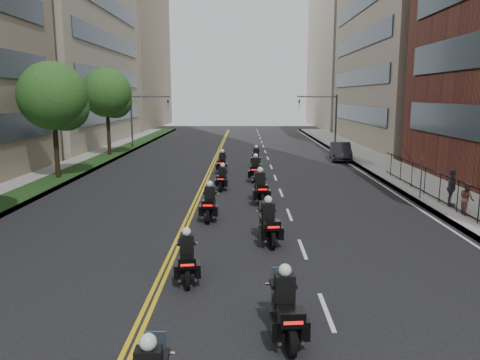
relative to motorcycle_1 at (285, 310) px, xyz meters
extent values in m
cube|color=gray|center=(9.99, 21.34, -0.61)|extent=(4.00, 90.00, 0.15)
cube|color=gray|center=(-14.01, 21.34, -0.61)|extent=(4.00, 90.00, 0.15)
cube|color=#133413|center=(-13.21, 21.34, -0.52)|extent=(2.00, 90.00, 0.04)
cube|color=gray|center=(19.49, 44.34, 14.31)|extent=(15.00, 28.00, 30.00)
cube|color=#333F4C|center=(11.94, 44.34, 2.81)|extent=(0.12, 24.08, 1.80)
cube|color=#333F4C|center=(11.94, 44.34, 6.81)|extent=(0.12, 24.08, 1.80)
cube|color=#333F4C|center=(11.94, 44.34, 10.81)|extent=(0.12, 24.08, 1.80)
cube|color=#333F4C|center=(11.94, 44.34, 14.81)|extent=(0.12, 24.08, 1.80)
cube|color=#B0A58E|center=(19.49, 74.34, 12.31)|extent=(15.00, 28.00, 26.00)
cube|color=#333F4C|center=(-15.96, 44.34, 2.81)|extent=(0.12, 24.08, 1.80)
cube|color=#333F4C|center=(-15.96, 44.34, 6.81)|extent=(0.12, 24.08, 1.80)
cube|color=#333F4C|center=(-15.96, 44.34, 10.81)|extent=(0.12, 24.08, 1.80)
cube|color=#333F4C|center=(-15.96, 44.34, 14.81)|extent=(0.12, 24.08, 1.80)
cube|color=gray|center=(-24.01, 74.34, 12.31)|extent=(16.00, 28.00, 26.00)
cylinder|color=black|center=(-13.21, 20.34, 1.87)|extent=(0.32, 0.32, 5.11)
sphere|color=#29531B|center=(-13.21, 20.34, 4.79)|extent=(4.40, 4.40, 4.40)
sphere|color=#29531B|center=(-12.61, 20.74, 4.06)|extent=(3.08, 3.08, 3.08)
cylinder|color=black|center=(-13.21, 32.34, 2.01)|extent=(0.32, 0.32, 5.39)
sphere|color=#29531B|center=(-13.21, 32.34, 5.09)|extent=(4.40, 4.40, 4.40)
sphere|color=#29531B|center=(-12.61, 32.74, 4.32)|extent=(3.08, 3.08, 3.08)
cylinder|color=#3F3F44|center=(8.49, 38.34, 2.11)|extent=(0.18, 0.18, 5.60)
cylinder|color=#3F3F44|center=(6.49, 38.34, 4.71)|extent=(4.00, 0.14, 0.14)
imported|color=black|center=(4.69, 38.34, 3.91)|extent=(0.16, 0.20, 1.00)
cylinder|color=#3F3F44|center=(-12.51, 38.34, 2.11)|extent=(0.18, 0.18, 5.60)
cylinder|color=#3F3F44|center=(-10.51, 38.34, 4.71)|extent=(4.00, 0.14, 0.14)
imported|color=black|center=(-8.71, 38.34, 3.91)|extent=(0.16, 0.20, 1.00)
sphere|color=silver|center=(-2.51, -2.96, 0.87)|extent=(0.29, 0.29, 0.29)
cylinder|color=black|center=(0.06, -0.74, -0.34)|extent=(0.20, 0.71, 0.70)
cylinder|color=black|center=(-0.07, 0.91, -0.34)|extent=(0.20, 0.71, 0.70)
cube|color=black|center=(-0.01, 0.08, -0.05)|extent=(0.55, 1.43, 0.41)
cube|color=silver|center=(-0.01, 0.14, -0.29)|extent=(0.44, 0.60, 0.31)
cube|color=black|center=(0.06, -0.74, 0.20)|extent=(0.57, 0.48, 0.33)
cube|color=red|center=(0.08, -0.96, 0.18)|extent=(0.41, 0.06, 0.07)
cube|color=black|center=(-0.01, 0.14, 0.47)|extent=(0.48, 0.33, 0.64)
sphere|color=silver|center=(-0.01, 0.15, 0.90)|extent=(0.30, 0.30, 0.30)
cylinder|color=black|center=(-2.57, 2.74, -0.36)|extent=(0.22, 0.66, 0.65)
cylinder|color=black|center=(-2.77, 4.27, -0.36)|extent=(0.22, 0.66, 0.65)
cube|color=black|center=(-2.67, 3.50, -0.09)|extent=(0.57, 1.34, 0.38)
cube|color=silver|center=(-2.67, 3.55, -0.31)|extent=(0.43, 0.57, 0.29)
cube|color=black|center=(-2.57, 2.74, 0.14)|extent=(0.55, 0.46, 0.31)
cube|color=red|center=(-2.54, 2.54, 0.12)|extent=(0.38, 0.08, 0.07)
cube|color=black|center=(-2.67, 3.55, 0.39)|extent=(0.45, 0.32, 0.59)
sphere|color=silver|center=(-2.68, 3.56, 0.79)|extent=(0.28, 0.28, 0.28)
cylinder|color=black|center=(0.08, 6.32, -0.33)|extent=(0.24, 0.74, 0.73)
cylinder|color=black|center=(-0.13, 8.01, -0.33)|extent=(0.24, 0.74, 0.73)
cube|color=black|center=(-0.03, 7.16, -0.03)|extent=(0.63, 1.48, 0.43)
cube|color=silver|center=(-0.03, 7.22, -0.27)|extent=(0.48, 0.63, 0.32)
cube|color=black|center=(0.08, 6.32, 0.23)|extent=(0.61, 0.51, 0.34)
cube|color=red|center=(0.11, 6.09, 0.21)|extent=(0.43, 0.09, 0.07)
cube|color=black|center=(-0.03, 7.22, 0.51)|extent=(0.50, 0.36, 0.66)
sphere|color=silver|center=(-0.03, 7.23, 0.95)|extent=(0.31, 0.31, 0.31)
cylinder|color=black|center=(-2.50, 9.73, -0.34)|extent=(0.16, 0.71, 0.71)
cylinder|color=black|center=(-2.47, 11.39, -0.34)|extent=(0.16, 0.71, 0.71)
cube|color=black|center=(-2.49, 10.56, -0.05)|extent=(0.46, 1.41, 0.41)
cube|color=silver|center=(-2.49, 10.61, -0.28)|extent=(0.40, 0.58, 0.31)
cube|color=black|center=(-2.50, 9.73, 0.20)|extent=(0.55, 0.44, 0.33)
cube|color=red|center=(-2.50, 9.51, 0.18)|extent=(0.42, 0.04, 0.07)
cube|color=black|center=(-2.49, 10.61, 0.47)|extent=(0.46, 0.30, 0.64)
sphere|color=silver|center=(-2.49, 10.62, 0.91)|extent=(0.30, 0.30, 0.30)
cylinder|color=black|center=(-0.03, 12.89, -0.31)|extent=(0.22, 0.77, 0.76)
cylinder|color=black|center=(-0.17, 14.67, -0.31)|extent=(0.22, 0.77, 0.76)
cube|color=black|center=(-0.10, 13.78, 0.00)|extent=(0.59, 1.54, 0.45)
cube|color=silver|center=(-0.11, 13.84, -0.25)|extent=(0.47, 0.65, 0.33)
cube|color=black|center=(-0.03, 12.89, 0.27)|extent=(0.62, 0.51, 0.36)
cube|color=red|center=(-0.01, 12.66, 0.25)|extent=(0.45, 0.07, 0.08)
cube|color=black|center=(-0.11, 13.84, 0.56)|extent=(0.51, 0.35, 0.69)
sphere|color=silver|center=(-0.11, 13.85, 1.03)|extent=(0.32, 0.32, 0.32)
cylinder|color=black|center=(-2.28, 16.60, -0.37)|extent=(0.18, 0.64, 0.63)
cylinder|color=black|center=(-2.15, 18.09, -0.37)|extent=(0.18, 0.64, 0.63)
cube|color=black|center=(-2.21, 17.34, -0.11)|extent=(0.50, 1.29, 0.37)
cube|color=silver|center=(-2.21, 17.39, -0.32)|extent=(0.40, 0.54, 0.28)
cube|color=black|center=(-2.28, 16.60, 0.11)|extent=(0.52, 0.43, 0.30)
cube|color=red|center=(-2.29, 16.40, 0.10)|extent=(0.37, 0.06, 0.07)
cube|color=black|center=(-2.21, 17.39, 0.36)|extent=(0.43, 0.29, 0.58)
sphere|color=silver|center=(-2.21, 17.40, 0.75)|extent=(0.27, 0.27, 0.27)
cylinder|color=black|center=(-0.27, 19.34, -0.33)|extent=(0.22, 0.74, 0.72)
cylinder|color=black|center=(-0.10, 21.04, -0.33)|extent=(0.22, 0.74, 0.72)
cube|color=black|center=(-0.19, 20.19, -0.03)|extent=(0.59, 1.47, 0.43)
cube|color=silver|center=(-0.18, 20.24, -0.27)|extent=(0.46, 0.62, 0.32)
cube|color=black|center=(-0.27, 19.34, 0.23)|extent=(0.60, 0.50, 0.34)
cube|color=red|center=(-0.29, 19.12, 0.21)|extent=(0.43, 0.07, 0.07)
cube|color=black|center=(-0.18, 20.24, 0.50)|extent=(0.50, 0.34, 0.66)
sphere|color=silver|center=(-0.18, 20.25, 0.95)|extent=(0.31, 0.31, 0.31)
cylinder|color=black|center=(-2.52, 22.56, -0.34)|extent=(0.17, 0.70, 0.69)
cylinder|color=black|center=(-2.47, 24.20, -0.34)|extent=(0.17, 0.70, 0.69)
cube|color=black|center=(-2.50, 23.38, -0.06)|extent=(0.47, 1.39, 0.41)
cube|color=silver|center=(-2.50, 23.43, -0.29)|extent=(0.41, 0.57, 0.31)
cube|color=black|center=(-2.52, 22.56, 0.19)|extent=(0.54, 0.45, 0.33)
cube|color=red|center=(-2.53, 22.35, 0.17)|extent=(0.41, 0.04, 0.07)
cube|color=black|center=(-2.50, 23.43, 0.45)|extent=(0.46, 0.30, 0.63)
sphere|color=silver|center=(-2.50, 23.44, 0.88)|extent=(0.30, 0.30, 0.30)
cylinder|color=black|center=(-0.04, 26.09, -0.35)|extent=(0.19, 0.68, 0.67)
cylinder|color=black|center=(0.10, 27.66, -0.35)|extent=(0.19, 0.68, 0.67)
cube|color=black|center=(0.03, 26.88, -0.08)|extent=(0.52, 1.35, 0.39)
cube|color=silver|center=(0.03, 26.92, -0.31)|extent=(0.42, 0.57, 0.29)
cube|color=black|center=(-0.04, 26.09, 0.15)|extent=(0.54, 0.45, 0.31)
cube|color=red|center=(-0.05, 25.89, 0.14)|extent=(0.39, 0.06, 0.07)
cube|color=black|center=(0.03, 26.92, 0.41)|extent=(0.45, 0.31, 0.61)
sphere|color=silver|center=(0.04, 26.93, 0.82)|extent=(0.28, 0.28, 0.28)
imported|color=black|center=(7.39, 30.17, 0.07)|extent=(2.13, 4.78, 1.52)
imported|color=brown|center=(9.19, 10.88, 0.20)|extent=(0.58, 0.73, 1.48)
imported|color=#43444B|center=(9.19, 12.48, 0.39)|extent=(0.92, 1.17, 1.85)
camera|label=1|loc=(-0.95, -9.95, 4.81)|focal=35.00mm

